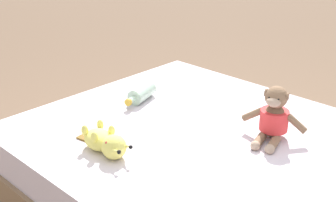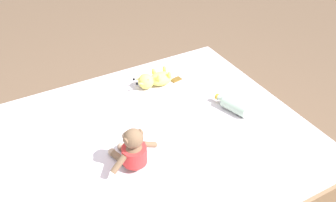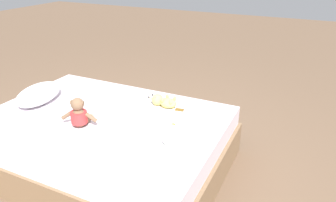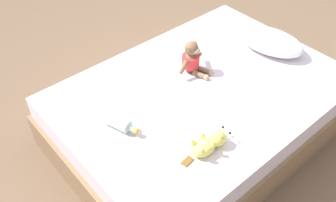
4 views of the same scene
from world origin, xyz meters
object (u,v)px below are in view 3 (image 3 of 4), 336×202
Objects in this scene: plush_yellow_creature at (164,101)px; glass_bottle at (171,135)px; plush_monkey at (79,114)px; pillow at (39,94)px; bed at (105,142)px.

plush_yellow_creature is 0.54m from glass_bottle.
glass_bottle is (0.11, -0.70, -0.06)m from plush_monkey.
plush_monkey is at bearing 144.16° from plush_yellow_creature.
pillow is at bearing 110.40° from plush_yellow_creature.
plush_yellow_creature is at bearing -35.84° from plush_monkey.
bed is 0.37m from plush_monkey.
plush_monkey reaches higher than plush_yellow_creature.
bed is 3.55× the size of pillow.
bed is 0.69m from glass_bottle.
pillow is 0.65m from plush_monkey.
plush_monkey is (-0.18, 0.07, 0.32)m from bed.
plush_monkey is 0.71m from glass_bottle.
plush_yellow_creature is (0.38, -1.03, -0.02)m from pillow.
plush_monkey reaches higher than glass_bottle.
pillow reaches higher than bed.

